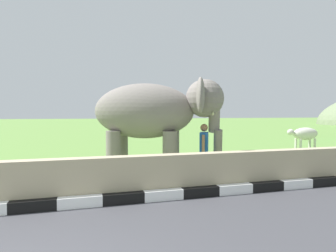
# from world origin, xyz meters

# --- Properties ---
(striped_curb) EXTENTS (16.20, 0.20, 0.24)m
(striped_curb) POSITION_xyz_m (-0.35, 3.54, 0.12)
(striped_curb) COLOR white
(striped_curb) RESTS_ON ground_plane
(barrier_parapet) EXTENTS (28.00, 0.36, 1.00)m
(barrier_parapet) POSITION_xyz_m (2.00, 3.84, 0.50)
(barrier_parapet) COLOR tan
(barrier_parapet) RESTS_ON ground_plane
(elephant) EXTENTS (4.05, 3.14, 3.01)m
(elephant) POSITION_xyz_m (3.22, 5.96, 1.99)
(elephant) COLOR gray
(elephant) RESTS_ON ground_plane
(person_handler) EXTENTS (0.40, 0.62, 1.66)m
(person_handler) POSITION_xyz_m (4.59, 5.38, 0.93)
(person_handler) COLOR navy
(person_handler) RESTS_ON ground_plane
(cow_mid) EXTENTS (1.88, 0.61, 1.23)m
(cow_mid) POSITION_xyz_m (12.30, 9.84, 0.87)
(cow_mid) COLOR beige
(cow_mid) RESTS_ON ground_plane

